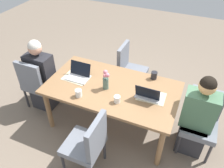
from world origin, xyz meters
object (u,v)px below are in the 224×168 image
at_px(laptop_head_left_left_near, 79,75).
at_px(coffee_mug_near_right, 79,93).
at_px(dining_table, 112,91).
at_px(person_head_left_left_near, 42,79).
at_px(chair_head_right_left_mid, 201,118).
at_px(chair_far_left_far, 129,67).
at_px(coffee_mug_centre_left, 154,75).
at_px(chair_near_right_near, 88,143).
at_px(person_head_right_left_mid, 196,120).
at_px(chair_head_left_left_near, 36,82).
at_px(flower_vase, 106,80).
at_px(laptop_head_right_left_mid, 148,95).
at_px(coffee_mug_near_left, 117,99).

height_order(laptop_head_left_left_near, coffee_mug_near_right, laptop_head_left_left_near).
bearing_deg(dining_table, person_head_left_left_near, -178.55).
xyz_separation_m(chair_head_right_left_mid, laptop_head_left_left_near, (-1.73, -0.10, 0.27)).
height_order(chair_far_left_far, coffee_mug_centre_left, chair_far_left_far).
height_order(person_head_left_left_near, chair_near_right_near, person_head_left_left_near).
height_order(person_head_right_left_mid, coffee_mug_centre_left, person_head_right_left_mid).
bearing_deg(chair_head_right_left_mid, chair_near_right_near, -141.79).
xyz_separation_m(chair_head_left_left_near, flower_vase, (1.18, 0.05, 0.36)).
bearing_deg(dining_table, coffee_mug_near_right, -132.94).
bearing_deg(chair_near_right_near, chair_far_left_far, 93.18).
height_order(chair_head_right_left_mid, flower_vase, flower_vase).
distance_m(chair_head_left_left_near, chair_head_right_left_mid, 2.46).
xyz_separation_m(chair_head_right_left_mid, laptop_head_right_left_mid, (-0.70, -0.12, 0.27)).
xyz_separation_m(person_head_left_left_near, coffee_mug_near_left, (1.36, -0.22, 0.24)).
distance_m(chair_head_left_left_near, chair_near_right_near, 1.46).
bearing_deg(person_head_right_left_mid, coffee_mug_near_left, -163.46).
xyz_separation_m(person_head_left_left_near, coffee_mug_near_right, (0.86, -0.31, 0.25)).
height_order(dining_table, laptop_head_right_left_mid, laptop_head_right_left_mid).
distance_m(chair_head_right_left_mid, chair_near_right_near, 1.48).
distance_m(laptop_head_left_left_near, laptop_head_right_left_mid, 1.03).
xyz_separation_m(dining_table, chair_near_right_near, (0.04, -0.80, -0.14)).
bearing_deg(coffee_mug_near_right, chair_near_right_near, -51.66).
bearing_deg(laptop_head_left_left_near, chair_far_left_far, 60.36).
xyz_separation_m(chair_head_left_left_near, laptop_head_left_left_near, (0.72, 0.12, 0.27)).
bearing_deg(coffee_mug_near_right, laptop_head_right_left_mid, 21.98).
bearing_deg(laptop_head_left_left_near, laptop_head_right_left_mid, -1.19).
xyz_separation_m(chair_far_left_far, flower_vase, (-0.02, -0.90, 0.36)).
bearing_deg(coffee_mug_centre_left, laptop_head_left_left_near, -158.11).
bearing_deg(person_head_right_left_mid, dining_table, -178.06).
distance_m(dining_table, chair_head_right_left_mid, 1.22).
xyz_separation_m(chair_head_left_left_near, chair_head_right_left_mid, (2.45, 0.22, 0.00)).
distance_m(person_head_left_left_near, chair_far_left_far, 1.43).
bearing_deg(person_head_right_left_mid, flower_vase, -175.54).
height_order(coffee_mug_near_left, coffee_mug_centre_left, coffee_mug_centre_left).
bearing_deg(chair_near_right_near, laptop_head_right_left_mid, 59.75).
xyz_separation_m(person_head_right_left_mid, coffee_mug_near_right, (-1.47, -0.38, 0.25)).
relative_size(chair_far_left_far, coffee_mug_near_right, 8.84).
bearing_deg(laptop_head_left_left_near, person_head_left_left_near, -176.35).
height_order(chair_near_right_near, coffee_mug_near_right, chair_near_right_near).
bearing_deg(laptop_head_right_left_mid, person_head_left_left_near, -179.30).
distance_m(chair_head_left_left_near, coffee_mug_near_right, 0.99).
bearing_deg(chair_head_left_left_near, person_head_left_left_near, 51.24).
xyz_separation_m(dining_table, flower_vase, (-0.06, -0.06, 0.21)).
xyz_separation_m(person_head_right_left_mid, flower_vase, (-1.21, -0.09, 0.33)).
relative_size(chair_near_right_near, laptop_head_right_left_mid, 2.81).
distance_m(person_head_right_left_mid, laptop_head_right_left_mid, 0.69).
bearing_deg(chair_head_left_left_near, laptop_head_right_left_mid, 3.12).
bearing_deg(laptop_head_right_left_mid, chair_head_left_left_near, -176.88).
relative_size(person_head_left_left_near, chair_far_left_far, 1.33).
distance_m(flower_vase, coffee_mug_near_left, 0.32).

